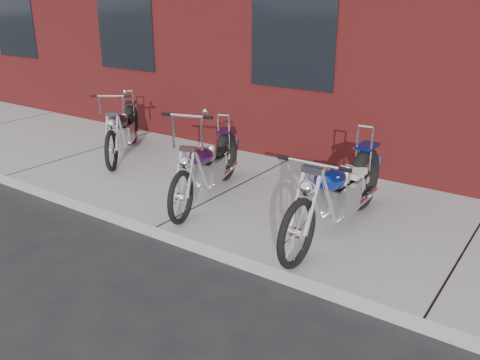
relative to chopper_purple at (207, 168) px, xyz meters
The scene contains 5 objects.
ground 1.18m from the chopper_purple, 85.84° to the right, with size 120.00×120.00×0.00m, color #2C2C2D.
sidewalk 0.66m from the chopper_purple, 80.40° to the left, with size 22.00×3.00×0.15m, color #9B9A98.
chopper_purple is the anchor object (origin of this frame).
chopper_blue 1.79m from the chopper_purple, ahead, with size 0.59×2.43×1.06m.
chopper_third 2.38m from the chopper_purple, 163.62° to the left, with size 1.32×1.82×1.09m.
Camera 1 is at (3.77, -3.73, 2.65)m, focal length 38.00 mm.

